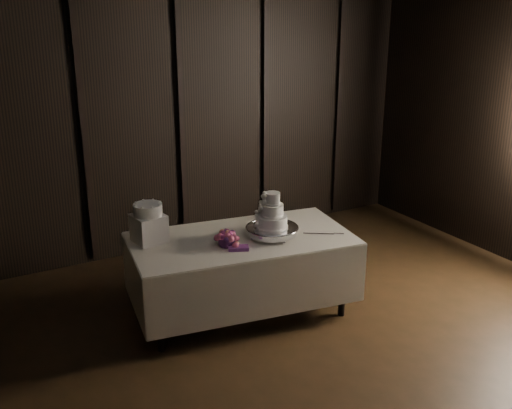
% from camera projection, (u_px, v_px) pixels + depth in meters
% --- Properties ---
extents(room, '(6.08, 7.08, 3.08)m').
position_uv_depth(room, '(387.00, 210.00, 3.89)').
color(room, black).
rests_on(room, ground).
extents(display_table, '(2.12, 1.33, 0.76)m').
position_uv_depth(display_table, '(242.00, 272.00, 5.51)').
color(display_table, white).
rests_on(display_table, ground).
extents(cake_stand, '(0.64, 0.64, 0.09)m').
position_uv_depth(cake_stand, '(272.00, 232.00, 5.41)').
color(cake_stand, silver).
rests_on(cake_stand, display_table).
extents(wedding_cake, '(0.31, 0.27, 0.33)m').
position_uv_depth(wedding_cake, '(271.00, 215.00, 5.33)').
color(wedding_cake, white).
rests_on(wedding_cake, cake_stand).
extents(bouquet, '(0.41, 0.47, 0.18)m').
position_uv_depth(bouquet, '(227.00, 239.00, 5.19)').
color(bouquet, '#D65279').
rests_on(bouquet, display_table).
extents(box_pedestal, '(0.29, 0.29, 0.25)m').
position_uv_depth(box_pedestal, '(149.00, 228.00, 5.27)').
color(box_pedestal, white).
rests_on(box_pedestal, display_table).
extents(small_cake, '(0.31, 0.31, 0.10)m').
position_uv_depth(small_cake, '(148.00, 210.00, 5.21)').
color(small_cake, white).
rests_on(small_cake, box_pedestal).
extents(cake_knife, '(0.32, 0.23, 0.01)m').
position_uv_depth(cake_knife, '(319.00, 234.00, 5.47)').
color(cake_knife, silver).
rests_on(cake_knife, display_table).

